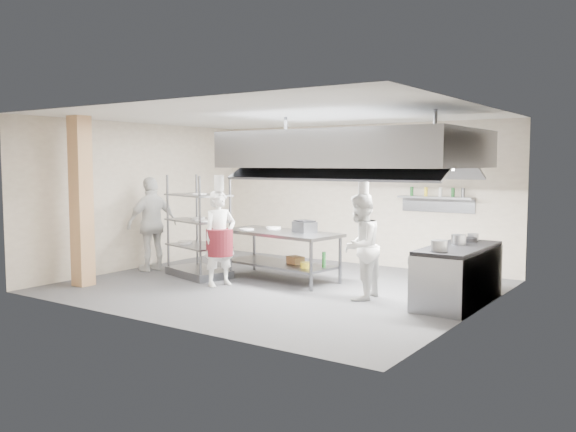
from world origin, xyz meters
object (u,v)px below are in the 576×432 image
Objects in this scene: island at (280,256)px; chef_head at (220,238)px; cooking_range at (458,277)px; griddle at (305,227)px; chef_line at (360,247)px; stockpot at (459,240)px; pass_rack at (198,226)px; chef_plating at (152,224)px.

chef_head reaches higher than island.
cooking_range is at bearing -56.15° from chef_head.
chef_line is at bearing -2.52° from griddle.
stockpot is at bearing 9.46° from island.
cooking_range is at bearing 20.13° from griddle.
chef_line is at bearing -9.37° from island.
pass_rack is at bearing -171.42° from stockpot.
griddle is (-1.53, 0.74, 0.16)m from chef_line.
island is at bearing 179.62° from cooking_range.
cooking_range is at bearing 22.94° from pass_rack.
cooking_range is 1.58m from chef_line.
griddle is at bearing 179.65° from stockpot.
chef_head is at bearing -163.32° from stockpot.
chef_line reaches higher than island.
stockpot is (3.90, 1.17, 0.13)m from chef_head.
chef_plating is (-4.68, -0.07, 0.10)m from chef_line.
island is 1.38× the size of chef_line.
cooking_range is 1.05× the size of chef_plating.
chef_plating is at bearing -93.89° from chef_line.
chef_line is 4.68m from chef_plating.
griddle is (1.02, 1.19, 0.16)m from chef_head.
pass_rack is 4.94m from cooking_range.
chef_plating reaches higher than stockpot.
cooking_range is (3.39, -0.02, -0.04)m from island.
pass_rack reaches higher than stockpot.
griddle is (1.94, 0.75, 0.03)m from pass_rack.
cooking_range is at bearing 107.70° from chef_line.
pass_rack is 1.03m from chef_head.
stockpot is (1.35, 0.72, 0.13)m from chef_line.
stockpot is (4.82, 0.73, 0.01)m from pass_rack.
cooking_range is at bearing 7.09° from island.
cooking_range is 4.11m from chef_head.
chef_line is 7.31× the size of stockpot.
stockpot is at bearing -54.09° from chef_head.
chef_line is (-1.40, -0.58, 0.43)m from cooking_range.
chef_line is at bearing 16.21° from pass_rack.
island is 1.26m from chef_head.
island is 1.39× the size of chef_head.
chef_plating is (-2.12, 0.38, 0.10)m from chef_head.
cooking_range is at bearing 107.93° from chef_plating.
chef_line is 0.89× the size of chef_plating.
chef_plating is at bearing -173.92° from cooking_range.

